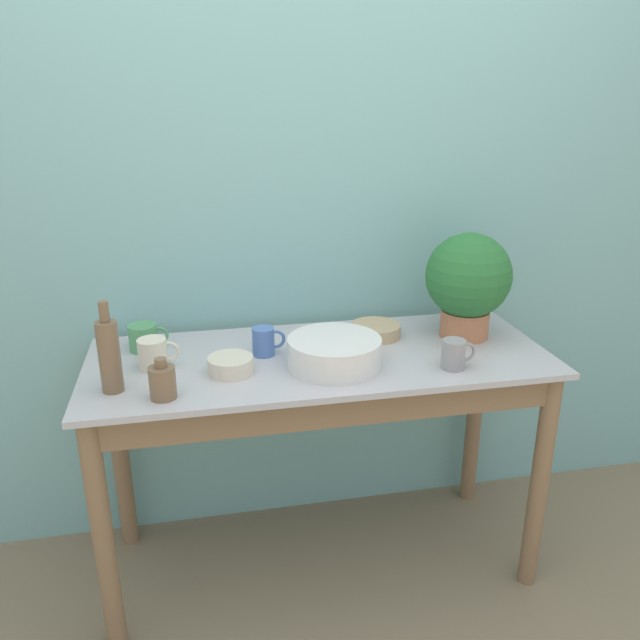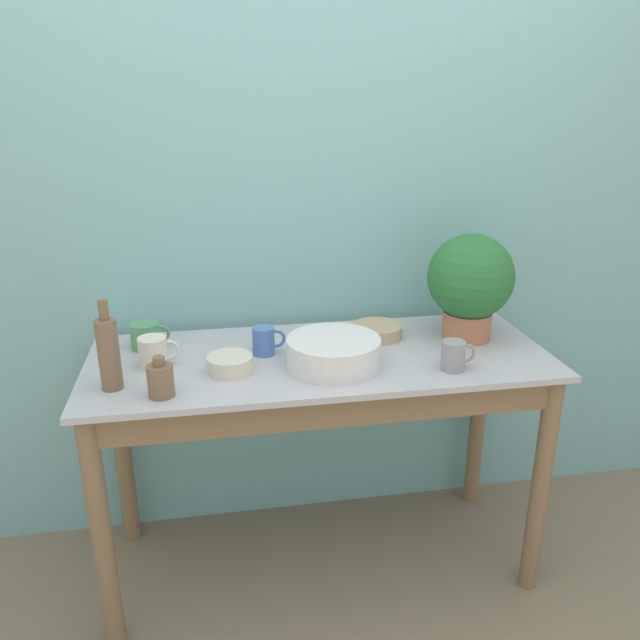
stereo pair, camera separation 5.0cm
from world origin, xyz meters
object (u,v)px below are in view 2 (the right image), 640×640
object	(u,v)px
mug_cream	(154,352)
potted_plant	(470,282)
bottle_short	(161,380)
bowl_small_cream	(230,364)
mug_green	(146,336)
mug_blue	(264,341)
bowl_wash_large	(334,352)
mug_grey	(454,356)
bowl_small_tan	(377,331)
bottle_tall	(109,352)

from	to	relation	value
mug_cream	potted_plant	bearing A→B (deg)	3.31
bottle_short	bowl_small_cream	size ratio (longest dim) A/B	0.86
bottle_short	mug_green	bearing A→B (deg)	100.93
mug_blue	mug_green	world-z (taller)	mug_blue
mug_green	bowl_small_cream	size ratio (longest dim) A/B	0.93
mug_green	mug_cream	distance (m)	0.16
bowl_wash_large	mug_green	bearing A→B (deg)	156.69
potted_plant	bowl_wash_large	bearing A→B (deg)	-162.59
potted_plant	bowl_small_cream	xyz separation A→B (m)	(-0.81, -0.14, -0.18)
mug_grey	mug_cream	distance (m)	0.91
bowl_small_cream	bowl_small_tan	xyz separation A→B (m)	(0.51, 0.20, -0.00)
bottle_short	mug_blue	world-z (taller)	bottle_short
mug_cream	bottle_tall	bearing A→B (deg)	-128.23
potted_plant	bottle_tall	xyz separation A→B (m)	(-1.14, -0.20, -0.09)
bowl_small_tan	bowl_small_cream	bearing A→B (deg)	-158.69
mug_blue	mug_cream	distance (m)	0.34
mug_grey	bottle_short	bearing A→B (deg)	-178.38
mug_cream	bowl_small_tan	world-z (taller)	mug_cream
bottle_short	bowl_small_tan	distance (m)	0.78
bowl_wash_large	bowl_small_tan	distance (m)	0.29
mug_cream	bowl_small_cream	distance (m)	0.24
mug_green	mug_blue	bearing A→B (deg)	-17.40
bowl_wash_large	bottle_short	size ratio (longest dim) A/B	2.45
bowl_wash_large	bowl_small_cream	size ratio (longest dim) A/B	2.10
mug_blue	bowl_small_cream	distance (m)	0.17
mug_green	bowl_small_cream	xyz separation A→B (m)	(0.26, -0.24, -0.02)
mug_blue	bowl_small_tan	world-z (taller)	mug_blue
bottle_tall	bottle_short	world-z (taller)	bottle_tall
bottle_tall	mug_cream	world-z (taller)	bottle_tall
mug_green	bowl_wash_large	bearing A→B (deg)	-23.31
bottle_tall	mug_green	size ratio (longest dim) A/B	2.09
potted_plant	mug_blue	world-z (taller)	potted_plant
bottle_tall	mug_blue	bearing A→B (deg)	20.91
bowl_wash_large	mug_blue	world-z (taller)	mug_blue
mug_green	bowl_small_tan	bearing A→B (deg)	-2.68
mug_green	bowl_small_tan	xyz separation A→B (m)	(0.77, -0.04, -0.02)
bottle_tall	mug_grey	size ratio (longest dim) A/B	2.47
mug_blue	bowl_small_cream	xyz separation A→B (m)	(-0.12, -0.12, -0.02)
bowl_wash_large	bottle_tall	bearing A→B (deg)	-176.38
mug_green	bowl_small_cream	world-z (taller)	mug_green
mug_cream	mug_blue	bearing A→B (deg)	5.91
bottle_short	mug_blue	size ratio (longest dim) A/B	1.10
mug_grey	mug_blue	world-z (taller)	same
bottle_short	bowl_small_tan	world-z (taller)	bottle_short
mug_grey	mug_cream	size ratio (longest dim) A/B	0.87
mug_blue	mug_grey	bearing A→B (deg)	-21.69
bottle_tall	bottle_short	bearing A→B (deg)	-27.40
bottle_tall	bowl_small_cream	distance (m)	0.35
bowl_wash_large	mug_grey	bearing A→B (deg)	-14.19
mug_grey	bowl_small_cream	size ratio (longest dim) A/B	0.78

